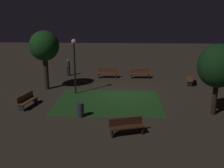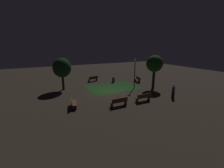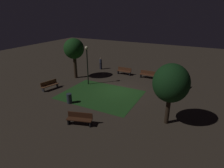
{
  "view_description": "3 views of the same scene",
  "coord_description": "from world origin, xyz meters",
  "px_view_note": "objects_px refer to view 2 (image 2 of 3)",
  "views": [
    {
      "loc": [
        0.01,
        19.44,
        6.42
      ],
      "look_at": [
        0.87,
        0.15,
        0.87
      ],
      "focal_mm": 43.23,
      "sensor_mm": 36.0,
      "label": 1
    },
    {
      "loc": [
        -8.57,
        -17.47,
        5.95
      ],
      "look_at": [
        0.35,
        0.4,
        0.87
      ],
      "focal_mm": 24.3,
      "sensor_mm": 36.0,
      "label": 2
    },
    {
      "loc": [
        -7.27,
        15.45,
        7.48
      ],
      "look_at": [
        0.31,
        0.75,
        0.92
      ],
      "focal_mm": 29.56,
      "sensor_mm": 36.0,
      "label": 3
    }
  ],
  "objects_px": {
    "bench_front_left": "(137,79)",
    "pedestrian": "(173,91)",
    "bench_path_side": "(93,79)",
    "bench_back_row": "(143,97)",
    "lamp_post_plaza_east": "(135,68)",
    "bench_by_lamp": "(119,102)",
    "tree_back_left": "(154,64)",
    "bench_corner": "(73,102)",
    "tree_tall_center": "(62,68)",
    "trash_bin": "(113,80)"
  },
  "relations": [
    {
      "from": "lamp_post_plaza_east",
      "to": "tree_tall_center",
      "type": "bearing_deg",
      "value": 157.99
    },
    {
      "from": "lamp_post_plaza_east",
      "to": "trash_bin",
      "type": "distance_m",
      "value": 5.21
    },
    {
      "from": "trash_bin",
      "to": "pedestrian",
      "type": "bearing_deg",
      "value": -74.78
    },
    {
      "from": "bench_front_left",
      "to": "lamp_post_plaza_east",
      "type": "bearing_deg",
      "value": -132.43
    },
    {
      "from": "bench_by_lamp",
      "to": "tree_back_left",
      "type": "xyz_separation_m",
      "value": [
        7.71,
        3.77,
        2.96
      ]
    },
    {
      "from": "bench_back_row",
      "to": "trash_bin",
      "type": "distance_m",
      "value": 9.41
    },
    {
      "from": "bench_corner",
      "to": "bench_back_row",
      "type": "bearing_deg",
      "value": -13.96
    },
    {
      "from": "tree_back_left",
      "to": "bench_corner",
      "type": "bearing_deg",
      "value": -170.6
    },
    {
      "from": "pedestrian",
      "to": "bench_by_lamp",
      "type": "bearing_deg",
      "value": 174.68
    },
    {
      "from": "bench_corner",
      "to": "bench_path_side",
      "type": "bearing_deg",
      "value": 60.39
    },
    {
      "from": "bench_front_left",
      "to": "pedestrian",
      "type": "height_order",
      "value": "pedestrian"
    },
    {
      "from": "lamp_post_plaza_east",
      "to": "bench_by_lamp",
      "type": "bearing_deg",
      "value": -136.82
    },
    {
      "from": "bench_corner",
      "to": "lamp_post_plaza_east",
      "type": "bearing_deg",
      "value": 18.08
    },
    {
      "from": "bench_path_side",
      "to": "bench_corner",
      "type": "bearing_deg",
      "value": -119.61
    },
    {
      "from": "bench_path_side",
      "to": "pedestrian",
      "type": "xyz_separation_m",
      "value": [
        5.48,
        -12.21,
        0.37
      ]
    },
    {
      "from": "tree_tall_center",
      "to": "trash_bin",
      "type": "xyz_separation_m",
      "value": [
        8.15,
        0.76,
        -2.6
      ]
    },
    {
      "from": "bench_corner",
      "to": "tree_back_left",
      "type": "xyz_separation_m",
      "value": [
        11.92,
        1.97,
        2.96
      ]
    },
    {
      "from": "tree_tall_center",
      "to": "trash_bin",
      "type": "bearing_deg",
      "value": 5.31
    },
    {
      "from": "tree_tall_center",
      "to": "bench_corner",
      "type": "bearing_deg",
      "value": -91.42
    },
    {
      "from": "bench_corner",
      "to": "bench_path_side",
      "type": "height_order",
      "value": "same"
    },
    {
      "from": "trash_bin",
      "to": "pedestrian",
      "type": "height_order",
      "value": "pedestrian"
    },
    {
      "from": "tree_back_left",
      "to": "bench_front_left",
      "type": "bearing_deg",
      "value": 87.31
    },
    {
      "from": "tree_back_left",
      "to": "lamp_post_plaza_east",
      "type": "relative_size",
      "value": 1.12
    },
    {
      "from": "bench_path_side",
      "to": "lamp_post_plaza_east",
      "type": "bearing_deg",
      "value": -60.26
    },
    {
      "from": "tree_tall_center",
      "to": "bench_back_row",
      "type": "bearing_deg",
      "value": -50.54
    },
    {
      "from": "bench_path_side",
      "to": "tree_tall_center",
      "type": "bearing_deg",
      "value": -151.02
    },
    {
      "from": "tree_back_left",
      "to": "bench_by_lamp",
      "type": "bearing_deg",
      "value": -153.93
    },
    {
      "from": "bench_corner",
      "to": "tree_back_left",
      "type": "distance_m",
      "value": 12.43
    },
    {
      "from": "lamp_post_plaza_east",
      "to": "trash_bin",
      "type": "xyz_separation_m",
      "value": [
        -1.07,
        4.49,
        -2.42
      ]
    },
    {
      "from": "bench_back_row",
      "to": "bench_path_side",
      "type": "height_order",
      "value": "same"
    },
    {
      "from": "lamp_post_plaza_east",
      "to": "bench_path_side",
      "type": "bearing_deg",
      "value": 119.74
    },
    {
      "from": "tree_tall_center",
      "to": "trash_bin",
      "type": "height_order",
      "value": "tree_tall_center"
    },
    {
      "from": "bench_corner",
      "to": "tree_tall_center",
      "type": "bearing_deg",
      "value": 88.58
    },
    {
      "from": "bench_by_lamp",
      "to": "lamp_post_plaza_east",
      "type": "height_order",
      "value": "lamp_post_plaza_east"
    },
    {
      "from": "bench_by_lamp",
      "to": "bench_corner",
      "type": "relative_size",
      "value": 0.97
    },
    {
      "from": "tree_tall_center",
      "to": "lamp_post_plaza_east",
      "type": "distance_m",
      "value": 9.95
    },
    {
      "from": "tree_tall_center",
      "to": "pedestrian",
      "type": "distance_m",
      "value": 14.43
    },
    {
      "from": "bench_back_row",
      "to": "tree_tall_center",
      "type": "bearing_deg",
      "value": 129.46
    },
    {
      "from": "lamp_post_plaza_east",
      "to": "tree_back_left",
      "type": "bearing_deg",
      "value": -23.44
    },
    {
      "from": "bench_front_left",
      "to": "bench_by_lamp",
      "type": "bearing_deg",
      "value": -135.24
    },
    {
      "from": "bench_corner",
      "to": "pedestrian",
      "type": "bearing_deg",
      "value": -12.45
    },
    {
      "from": "tree_tall_center",
      "to": "bench_path_side",
      "type": "bearing_deg",
      "value": 28.98
    },
    {
      "from": "bench_path_side",
      "to": "bench_back_row",
      "type": "bearing_deg",
      "value": -81.71
    },
    {
      "from": "bench_path_side",
      "to": "tree_tall_center",
      "type": "height_order",
      "value": "tree_tall_center"
    },
    {
      "from": "tree_back_left",
      "to": "pedestrian",
      "type": "distance_m",
      "value": 5.19
    },
    {
      "from": "bench_corner",
      "to": "pedestrian",
      "type": "xyz_separation_m",
      "value": [
        11.04,
        -2.44,
        0.37
      ]
    },
    {
      "from": "bench_front_left",
      "to": "tree_back_left",
      "type": "height_order",
      "value": "tree_back_left"
    },
    {
      "from": "tree_tall_center",
      "to": "trash_bin",
      "type": "distance_m",
      "value": 8.59
    },
    {
      "from": "trash_bin",
      "to": "bench_corner",
      "type": "bearing_deg",
      "value": -137.78
    },
    {
      "from": "bench_back_row",
      "to": "bench_corner",
      "type": "bearing_deg",
      "value": 166.04
    }
  ]
}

